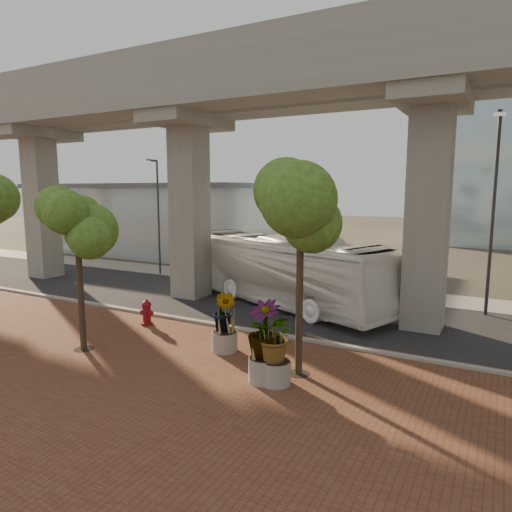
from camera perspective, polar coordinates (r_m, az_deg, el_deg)
The scene contains 16 objects.
ground at distance 20.59m, azimuth 2.21°, elevation -8.09°, with size 160.00×160.00×0.00m, color #373228.
brick_plaza at distance 14.29m, azimuth -12.75°, elevation -15.82°, with size 70.00×13.00×0.06m, color brown.
asphalt_road at distance 22.32m, azimuth 4.50°, elevation -6.74°, with size 90.00×8.00×0.04m, color black.
curb_strip at distance 18.87m, azimuth -0.52°, elevation -9.38°, with size 70.00×0.25×0.16m, color gray.
far_sidewalk at distance 27.30m, azimuth 9.23°, elevation -4.01°, with size 90.00×3.00×0.06m, color gray.
transit_viaduct at distance 21.60m, azimuth 4.73°, elevation 12.21°, with size 72.00×5.60×12.40m.
station_pavilion at distance 44.37m, azimuth -11.94°, elevation 4.82°, with size 23.00×13.00×6.30m.
transit_bus at distance 23.05m, azimuth 3.18°, elevation -1.81°, with size 2.97×12.63×3.52m, color white.
fire_hydrant at distance 20.19m, azimuth -13.49°, elevation -6.88°, with size 0.56×0.51×1.13m.
planter_front at distance 13.69m, azimuth 2.50°, elevation -10.45°, with size 2.03×2.03×2.24m.
planter_right at distance 13.82m, azimuth 1.02°, elevation -9.61°, with size 2.33×2.33×2.49m.
planter_left at distance 16.38m, azimuth -3.97°, elevation -7.31°, with size 2.02×2.02×2.23m.
street_tree_near_west at distance 17.17m, azimuth -21.47°, elevation 3.26°, with size 3.00×3.00×5.81m.
street_tree_near_east at distance 13.77m, azimuth 5.62°, elevation 5.98°, with size 3.41×3.41×6.79m.
streetlamp_west at distance 31.56m, azimuth -12.24°, elevation 5.78°, with size 0.38×1.12×7.71m.
streetlamp_east at distance 23.09m, azimuth 27.59°, elevation 6.10°, with size 0.45×1.32×9.08m.
Camera 1 is at (8.73, -17.71, 5.84)m, focal length 32.00 mm.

